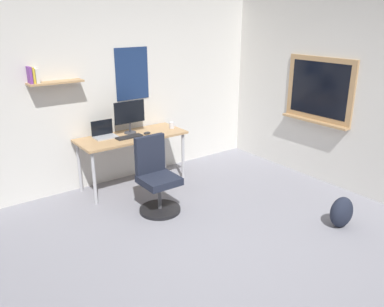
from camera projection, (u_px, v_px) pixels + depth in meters
name	position (u px, v px, depth m)	size (l,w,h in m)	color
ground_plane	(223.00, 249.00, 4.17)	(5.20, 5.20, 0.00)	gray
wall_back	(113.00, 93.00, 5.59)	(5.00, 0.30, 2.60)	silver
wall_right	(367.00, 100.00, 5.12)	(0.22, 5.00, 2.60)	silver
desk	(132.00, 140.00, 5.53)	(1.52, 0.63, 0.75)	tan
office_chair	(156.00, 180.00, 4.89)	(0.52, 0.52, 0.95)	black
laptop	(104.00, 133.00, 5.41)	(0.31, 0.21, 0.23)	#ADAFB5
monitor_primary	(130.00, 115.00, 5.51)	(0.46, 0.17, 0.46)	#38383D
keyboard	(129.00, 137.00, 5.40)	(0.37, 0.13, 0.02)	black
computer_mouse	(147.00, 133.00, 5.55)	(0.10, 0.06, 0.03)	#262628
coffee_mug	(172.00, 125.00, 5.83)	(0.08, 0.08, 0.09)	silver
backpack	(341.00, 212.00, 4.56)	(0.32, 0.22, 0.37)	#1E2333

